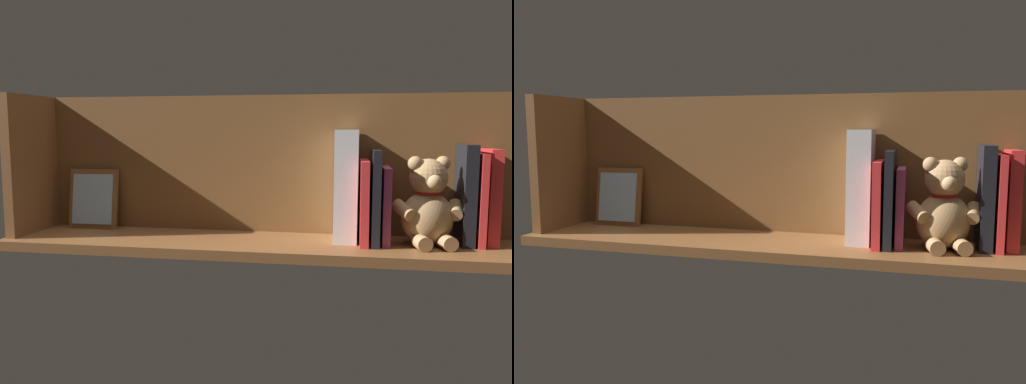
# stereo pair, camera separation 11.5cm
# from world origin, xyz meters

# --- Properties ---
(ground_plane) EXTENTS (1.15, 0.25, 0.02)m
(ground_plane) POSITION_xyz_m (0.00, 0.00, -0.01)
(ground_plane) COLOR brown
(shelf_back_panel) EXTENTS (1.15, 0.02, 0.33)m
(shelf_back_panel) POSITION_xyz_m (0.00, -0.10, 0.17)
(shelf_back_panel) COLOR brown
(shelf_back_panel) RESTS_ON ground_plane
(shelf_side_divider) EXTENTS (0.02, 0.19, 0.33)m
(shelf_side_divider) POSITION_xyz_m (0.56, 0.00, 0.17)
(shelf_side_divider) COLOR brown
(shelf_side_divider) RESTS_ON ground_plane
(book_0) EXTENTS (0.02, 0.10, 0.21)m
(book_0) POSITION_xyz_m (-0.51, -0.04, 0.10)
(book_0) COLOR red
(book_0) RESTS_ON ground_plane
(book_1) EXTENTS (0.01, 0.11, 0.20)m
(book_1) POSITION_xyz_m (-0.48, -0.04, 0.10)
(book_1) COLOR red
(book_1) RESTS_ON ground_plane
(book_2) EXTENTS (0.03, 0.11, 0.22)m
(book_2) POSITION_xyz_m (-0.46, -0.04, 0.11)
(book_2) COLOR black
(book_2) RESTS_ON ground_plane
(teddy_bear) EXTENTS (0.15, 0.14, 0.19)m
(teddy_bear) POSITION_xyz_m (-0.37, -0.01, 0.08)
(teddy_bear) COLOR tan
(teddy_bear) RESTS_ON ground_plane
(book_3) EXTENTS (0.02, 0.13, 0.17)m
(book_3) POSITION_xyz_m (-0.29, -0.03, 0.08)
(book_3) COLOR #B23F72
(book_3) RESTS_ON ground_plane
(book_4) EXTENTS (0.02, 0.15, 0.20)m
(book_4) POSITION_xyz_m (-0.26, -0.02, 0.10)
(book_4) COLOR black
(book_4) RESTS_ON ground_plane
(book_5) EXTENTS (0.02, 0.15, 0.18)m
(book_5) POSITION_xyz_m (-0.24, -0.02, 0.09)
(book_5) COLOR red
(book_5) RESTS_ON ground_plane
(dictionary_thick_white) EXTENTS (0.05, 0.12, 0.25)m
(dictionary_thick_white) POSITION_xyz_m (-0.20, -0.03, 0.12)
(dictionary_thick_white) COLOR silver
(dictionary_thick_white) RESTS_ON ground_plane
(picture_frame_leaning) EXTENTS (0.13, 0.04, 0.15)m
(picture_frame_leaning) POSITION_xyz_m (0.43, -0.07, 0.07)
(picture_frame_leaning) COLOR brown
(picture_frame_leaning) RESTS_ON ground_plane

